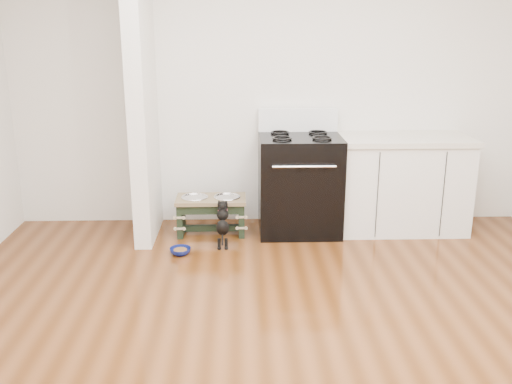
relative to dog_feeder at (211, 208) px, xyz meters
name	(u,v)px	position (x,y,z in m)	size (l,w,h in m)	color
ground	(293,354)	(0.59, -2.09, -0.25)	(5.00, 5.00, 0.00)	#4A250D
room_shell	(299,83)	(0.59, -2.09, 1.37)	(5.00, 5.00, 5.00)	silver
partition_wall	(142,91)	(-0.59, 0.01, 1.10)	(0.15, 0.80, 2.70)	silver
oven_range	(299,183)	(0.84, 0.07, 0.22)	(0.76, 0.69, 1.14)	black
cabinet_run	(401,184)	(1.82, 0.09, 0.20)	(1.24, 0.64, 0.91)	silver
dog_feeder	(211,208)	(0.00, 0.00, 0.00)	(0.65, 0.35, 0.37)	black
puppy	(223,222)	(0.12, -0.30, -0.04)	(0.11, 0.33, 0.40)	black
floor_bowl	(180,251)	(-0.25, -0.50, -0.23)	(0.21, 0.21, 0.06)	#0C1657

